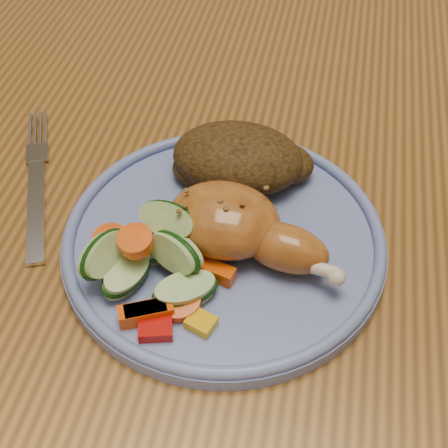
# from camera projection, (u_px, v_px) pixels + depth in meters

# --- Properties ---
(dining_table) EXTENTS (0.90, 1.40, 0.75)m
(dining_table) POSITION_uv_depth(u_px,v_px,m) (275.00, 198.00, 0.67)
(dining_table) COLOR brown
(dining_table) RESTS_ON ground
(chair_far) EXTENTS (0.42, 0.42, 0.91)m
(chair_far) POSITION_uv_depth(u_px,v_px,m) (315.00, 40.00, 1.22)
(chair_far) COLOR #4C2D16
(chair_far) RESTS_ON ground
(plate) EXTENTS (0.26, 0.26, 0.01)m
(plate) POSITION_uv_depth(u_px,v_px,m) (224.00, 241.00, 0.51)
(plate) COLOR #6171AF
(plate) RESTS_ON dining_table
(plate_rim) EXTENTS (0.26, 0.26, 0.01)m
(plate_rim) POSITION_uv_depth(u_px,v_px,m) (224.00, 232.00, 0.50)
(plate_rim) COLOR #6171AF
(plate_rim) RESTS_ON plate
(chicken_leg) EXTENTS (0.15, 0.08, 0.05)m
(chicken_leg) POSITION_uv_depth(u_px,v_px,m) (239.00, 226.00, 0.48)
(chicken_leg) COLOR #AA6123
(chicken_leg) RESTS_ON plate
(rice_pilaf) EXTENTS (0.12, 0.08, 0.05)m
(rice_pilaf) POSITION_uv_depth(u_px,v_px,m) (241.00, 160.00, 0.54)
(rice_pilaf) COLOR #422D10
(rice_pilaf) RESTS_ON plate
(vegetable_pile) EXTENTS (0.12, 0.12, 0.06)m
(vegetable_pile) POSITION_uv_depth(u_px,v_px,m) (151.00, 262.00, 0.47)
(vegetable_pile) COLOR #A50A05
(vegetable_pile) RESTS_ON plate
(fork) EXTENTS (0.08, 0.17, 0.00)m
(fork) POSITION_uv_depth(u_px,v_px,m) (37.00, 185.00, 0.56)
(fork) COLOR silver
(fork) RESTS_ON dining_table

